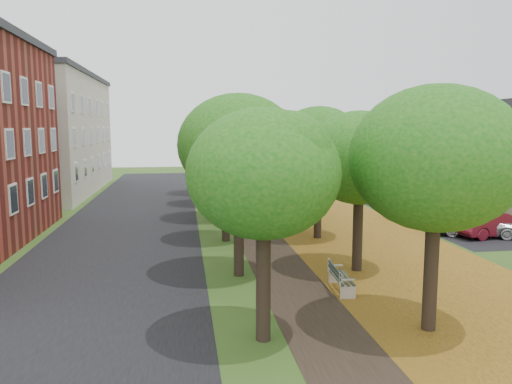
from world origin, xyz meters
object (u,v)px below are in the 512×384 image
object	(u,v)px
car_red	(493,224)
car_grey	(431,209)
bench	(340,278)
car_silver	(475,222)
car_white	(424,202)

from	to	relation	value
car_red	car_grey	distance (m)	5.18
bench	car_red	size ratio (longest dim) A/B	0.46
car_grey	car_silver	bearing A→B (deg)	-165.09
bench	car_grey	bearing A→B (deg)	-34.35
bench	car_silver	size ratio (longest dim) A/B	0.45
car_grey	bench	bearing A→B (deg)	156.39
bench	car_silver	xyz separation A→B (m)	(9.86, 7.60, 0.28)
car_silver	car_grey	world-z (taller)	car_silver
car_red	car_white	world-z (taller)	car_red
car_red	car_white	size ratio (longest dim) A/B	0.95
car_silver	car_white	xyz separation A→B (m)	(0.99, 7.64, -0.13)
car_red	car_white	bearing A→B (deg)	-11.28
car_silver	car_grey	size ratio (longest dim) A/B	0.94
car_white	car_red	bearing A→B (deg)	-169.03
car_silver	car_red	bearing A→B (deg)	-87.24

